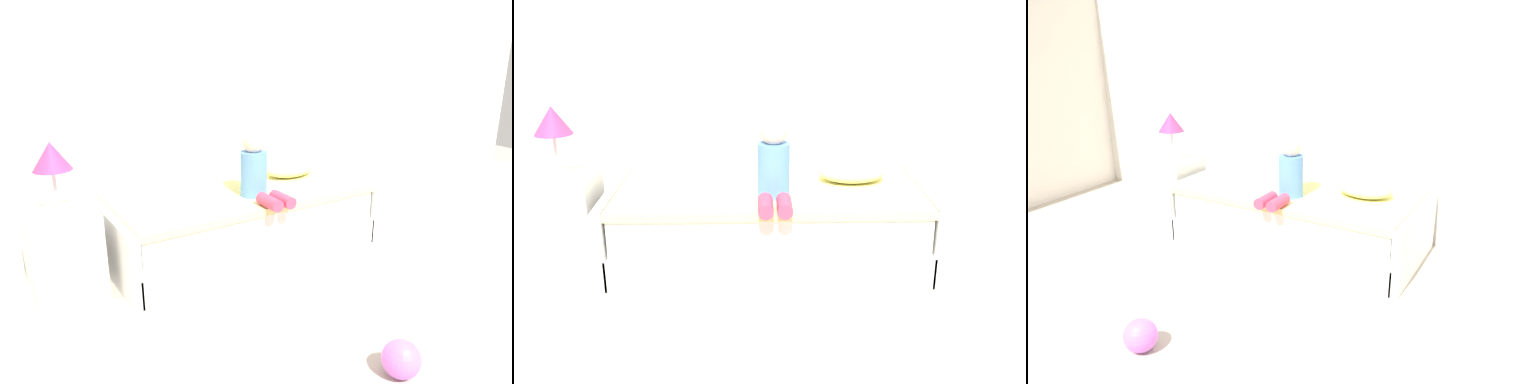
{
  "view_description": "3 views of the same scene",
  "coord_description": "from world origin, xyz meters",
  "views": [
    {
      "loc": [
        -2.52,
        -1.17,
        1.69
      ],
      "look_at": [
        -0.68,
        1.75,
        0.55
      ],
      "focal_mm": 34.41,
      "sensor_mm": 36.0,
      "label": 1
    },
    {
      "loc": [
        -0.76,
        -1.62,
        1.73
      ],
      "look_at": [
        -0.68,
        1.75,
        0.55
      ],
      "focal_mm": 40.76,
      "sensor_mm": 36.0,
      "label": 2
    },
    {
      "loc": [
        1.17,
        -1.51,
        1.82
      ],
      "look_at": [
        -0.68,
        1.75,
        0.55
      ],
      "focal_mm": 34.4,
      "sensor_mm": 36.0,
      "label": 3
    }
  ],
  "objects": [
    {
      "name": "toy_ball",
      "position": [
        -0.77,
        0.21,
        0.1
      ],
      "size": [
        0.2,
        0.2,
        0.2
      ],
      "primitive_type": "sphere",
      "color": "#CC66D8",
      "rests_on": "ground"
    },
    {
      "name": "child_figure",
      "position": [
        -0.65,
        1.77,
        0.7
      ],
      "size": [
        0.2,
        0.51,
        0.5
      ],
      "color": "#598CD1",
      "rests_on": "bed"
    },
    {
      "name": "bed",
      "position": [
        -0.68,
        2.0,
        0.25
      ],
      "size": [
        2.11,
        1.0,
        0.5
      ],
      "color": "white",
      "rests_on": "ground"
    },
    {
      "name": "pillow",
      "position": [
        -0.12,
        2.1,
        0.56
      ],
      "size": [
        0.44,
        0.3,
        0.13
      ],
      "primitive_type": "ellipsoid",
      "color": "#F2E58C",
      "rests_on": "bed"
    },
    {
      "name": "nightstand",
      "position": [
        -2.03,
        1.96,
        0.3
      ],
      "size": [
        0.44,
        0.44,
        0.6
      ],
      "primitive_type": "cube",
      "color": "white",
      "rests_on": "ground"
    },
    {
      "name": "wall_rear",
      "position": [
        0.0,
        2.6,
        1.45
      ],
      "size": [
        7.2,
        0.1,
        2.9
      ],
      "primitive_type": "cube",
      "color": "silver",
      "rests_on": "ground"
    },
    {
      "name": "table_lamp",
      "position": [
        -2.03,
        1.96,
        0.94
      ],
      "size": [
        0.24,
        0.24,
        0.45
      ],
      "color": "silver",
      "rests_on": "nightstand"
    }
  ]
}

